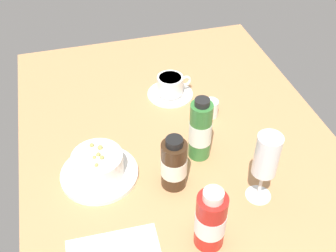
{
  "coord_description": "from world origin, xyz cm",
  "views": [
    {
      "loc": [
        80.25,
        -24.61,
        78.01
      ],
      "look_at": [
        -0.0,
        -2.51,
        4.31
      ],
      "focal_mm": 44.61,
      "sensor_mm": 36.0,
      "label": 1
    }
  ],
  "objects": [
    {
      "name": "wine_glass",
      "position": [
        24.99,
        12.8,
        12.69
      ],
      "size": [
        6.01,
        6.01,
        18.89
      ],
      "color": "white",
      "rests_on": "ground_plane"
    },
    {
      "name": "coffee_cup",
      "position": [
        -18.71,
        3.41,
        2.89
      ],
      "size": [
        13.94,
        13.94,
        6.46
      ],
      "color": "white",
      "rests_on": "ground_plane"
    },
    {
      "name": "sauce_bottle_red",
      "position": [
        33.49,
        -2.72,
        7.33
      ],
      "size": [
        6.5,
        6.5,
        16.13
      ],
      "color": "#B21E19",
      "rests_on": "ground_plane"
    },
    {
      "name": "ground_plane",
      "position": [
        0.0,
        0.0,
        -1.5
      ],
      "size": [
        110.0,
        84.0,
        3.0
      ],
      "primitive_type": "cube",
      "color": "#B27F51"
    },
    {
      "name": "sauce_bottle_green",
      "position": [
        8.14,
        3.61,
        8.38
      ],
      "size": [
        5.76,
        5.76,
        18.05
      ],
      "color": "#337233",
      "rests_on": "ground_plane"
    },
    {
      "name": "porridge_bowl",
      "position": [
        8.7,
        -22.53,
        3.34
      ],
      "size": [
        19.19,
        19.19,
        7.75
      ],
      "color": "white",
      "rests_on": "ground_plane"
    },
    {
      "name": "creamer_jug",
      "position": [
        -6.09,
        11.8,
        2.62
      ],
      "size": [
        4.32,
        5.22,
        5.6
      ],
      "color": "white",
      "rests_on": "ground_plane"
    },
    {
      "name": "sauce_bottle_brown",
      "position": [
        15.96,
        -5.45,
        6.7
      ],
      "size": [
        6.27,
        6.27,
        14.75
      ],
      "color": "#382314",
      "rests_on": "ground_plane"
    }
  ]
}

